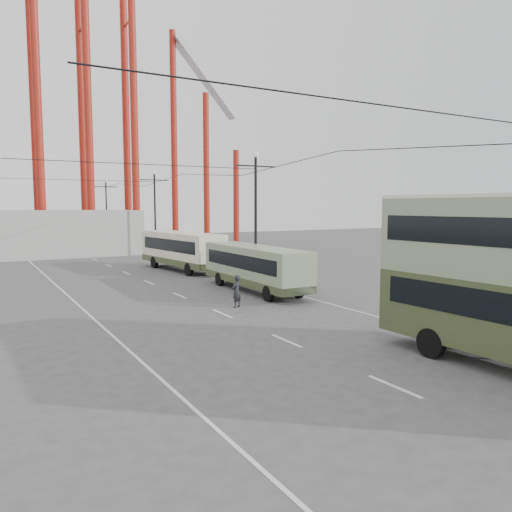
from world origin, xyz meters
TOP-DOWN VIEW (x-y plane):
  - ground at (0.00, 0.00)m, footprint 160.00×160.00m
  - road_markings at (-0.86, 19.70)m, footprint 12.52×120.00m
  - lamp_post_mid at (5.60, 18.00)m, footprint 3.20×0.44m
  - lamp_post_far at (5.60, 40.00)m, footprint 3.20×0.44m
  - lamp_post_distant at (5.60, 62.00)m, footprint 3.20×0.44m
  - roller_coaster at (-2.49, 56.89)m, footprint 52.95×5.00m
  - fairground_shed at (-6.00, 47.00)m, footprint 22.00×10.00m
  - single_decker_green at (3.83, 15.03)m, footprint 2.46×10.32m
  - single_decker_cream at (3.60, 27.20)m, footprint 3.83×10.69m
  - pedestrian at (0.41, 11.08)m, footprint 0.77×0.66m

SIDE VIEW (x-z plane):
  - ground at x=0.00m, z-range 0.00..0.00m
  - road_markings at x=-0.86m, z-range 0.00..0.01m
  - pedestrian at x=0.41m, z-range 0.00..1.77m
  - single_decker_green at x=3.83m, z-range 0.19..3.10m
  - single_decker_cream at x=3.60m, z-range 0.21..3.46m
  - fairground_shed at x=-6.00m, z-range 0.00..5.00m
  - lamp_post_mid at x=5.60m, z-range 0.02..9.34m
  - lamp_post_far at x=5.60m, z-range 0.02..9.34m
  - lamp_post_distant at x=5.60m, z-range 0.02..9.34m
  - roller_coaster at x=-2.49m, z-range -4.82..50.66m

